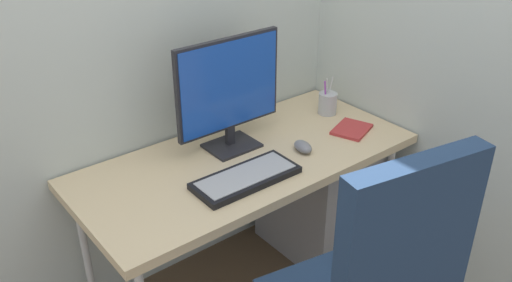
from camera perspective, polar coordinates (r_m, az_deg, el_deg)
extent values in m
cube|color=#D1B78C|center=(2.30, -1.02, -2.01)|extent=(1.45, 0.66, 0.04)
cylinder|color=silver|center=(2.74, 13.42, -6.22)|extent=(0.03, 0.03, 0.67)
cylinder|color=silver|center=(2.45, -17.33, -11.59)|extent=(0.03, 0.03, 0.67)
cylinder|color=silver|center=(3.02, 5.87, -1.97)|extent=(0.03, 0.03, 0.67)
cube|color=navy|center=(1.60, 15.32, -12.03)|extent=(0.45, 0.15, 0.65)
cube|color=gray|center=(2.80, 6.70, -5.32)|extent=(0.44, 0.51, 0.62)
cube|color=#262628|center=(2.59, 10.92, -5.48)|extent=(0.22, 0.01, 0.02)
cube|color=black|center=(2.36, -2.59, -0.48)|extent=(0.22, 0.17, 0.01)
cube|color=black|center=(2.34, -2.76, 0.73)|extent=(0.04, 0.02, 0.09)
cube|color=black|center=(2.25, -2.93, 5.96)|extent=(0.50, 0.02, 0.39)
cube|color=#1947B2|center=(2.23, -2.72, 5.86)|extent=(0.48, 0.01, 0.37)
cube|color=black|center=(2.12, -1.06, -3.88)|extent=(0.43, 0.18, 0.03)
cube|color=#9EA0A5|center=(2.11, -1.06, -3.55)|extent=(0.39, 0.15, 0.00)
ellipsoid|color=slate|center=(2.32, 4.94, -0.60)|extent=(0.08, 0.11, 0.04)
cylinder|color=#B2B5BA|center=(2.66, 7.52, 3.94)|extent=(0.09, 0.09, 0.11)
cylinder|color=silver|center=(2.63, 7.49, 5.24)|extent=(0.03, 0.01, 0.13)
cylinder|color=silver|center=(2.64, 7.73, 5.32)|extent=(0.03, 0.01, 0.13)
torus|color=orange|center=(2.66, 7.53, 4.13)|extent=(0.03, 0.04, 0.01)
cylinder|color=purple|center=(2.63, 7.29, 4.83)|extent=(0.02, 0.02, 0.14)
cube|color=#B23333|center=(2.53, 9.99, 1.22)|extent=(0.22, 0.20, 0.01)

